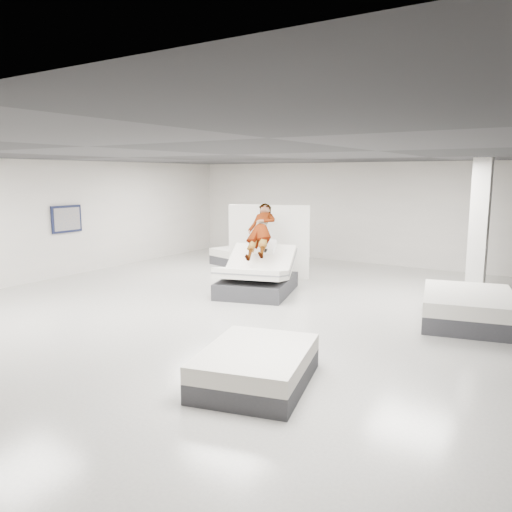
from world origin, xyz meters
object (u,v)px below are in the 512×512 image
object	(u,v)px
hero_bed	(257,277)
wall_poster	(67,219)
flat_bed_left_far	(245,257)
column	(479,226)
divider_panel	(269,242)
person	(261,239)
flat_bed_right_near	(256,367)
remote	(266,251)
flat_bed_right_far	(468,308)

from	to	relation	value
hero_bed	wall_poster	xyz separation A→B (m)	(-5.55, -1.09, 1.21)
hero_bed	flat_bed_left_far	xyz separation A→B (m)	(-2.34, 2.96, -0.13)
column	divider_panel	bearing A→B (deg)	-166.53
person	flat_bed_left_far	xyz separation A→B (m)	(-2.25, 2.66, -1.03)
person	column	distance (m)	5.19
hero_bed	wall_poster	distance (m)	5.78
flat_bed_right_near	column	size ratio (longest dim) A/B	0.65
hero_bed	person	world-z (taller)	person
person	divider_panel	xyz separation A→B (m)	(-0.61, 1.39, -0.28)
remote	wall_poster	xyz separation A→B (m)	(-5.77, -1.12, 0.55)
flat_bed_right_far	wall_poster	distance (m)	10.40
divider_panel	flat_bed_left_far	world-z (taller)	divider_panel
wall_poster	flat_bed_right_near	bearing A→B (deg)	-21.91
flat_bed_right_far	hero_bed	bearing A→B (deg)	-178.65
flat_bed_right_far	flat_bed_left_far	distance (m)	7.60
divider_panel	flat_bed_right_far	bearing A→B (deg)	-39.75
hero_bed	flat_bed_right_near	bearing A→B (deg)	-57.66
person	column	world-z (taller)	column
flat_bed_right_far	remote	bearing A→B (deg)	-178.91
hero_bed	column	size ratio (longest dim) A/B	0.77
remote	divider_panel	size ratio (longest dim) A/B	0.06
person	wall_poster	distance (m)	5.64
remote	column	bearing A→B (deg)	18.24
remote	wall_poster	bearing A→B (deg)	174.51
hero_bed	flat_bed_right_far	size ratio (longest dim) A/B	1.01
hero_bed	divider_panel	world-z (taller)	divider_panel
divider_panel	column	distance (m)	5.26
hero_bed	flat_bed_left_far	distance (m)	3.77
divider_panel	wall_poster	xyz separation A→B (m)	(-4.85, -2.78, 0.60)
hero_bed	column	world-z (taller)	column
remote	flat_bed_right_near	size ratio (longest dim) A/B	0.07
hero_bed	flat_bed_left_far	bearing A→B (deg)	128.35
person	wall_poster	size ratio (longest dim) A/B	1.92
hero_bed	remote	distance (m)	0.70
person	flat_bed_right_far	world-z (taller)	person
flat_bed_left_far	flat_bed_right_far	bearing A→B (deg)	-22.01
remote	flat_bed_left_far	xyz separation A→B (m)	(-2.56, 2.93, -0.79)
remote	hero_bed	bearing A→B (deg)	170.09
flat_bed_right_far	flat_bed_left_far	bearing A→B (deg)	157.99
column	flat_bed_right_near	bearing A→B (deg)	-101.98
hero_bed	flat_bed_right_far	bearing A→B (deg)	1.35
flat_bed_right_near	wall_poster	bearing A→B (deg)	158.09
divider_panel	wall_poster	size ratio (longest dim) A/B	2.32
remote	column	world-z (taller)	column
person	flat_bed_right_near	size ratio (longest dim) A/B	0.87
remote	flat_bed_right_far	world-z (taller)	remote
hero_bed	column	distance (m)	5.40
divider_panel	flat_bed_right_far	world-z (taller)	divider_panel
hero_bed	remote	xyz separation A→B (m)	(0.22, 0.03, 0.66)
person	remote	world-z (taller)	person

